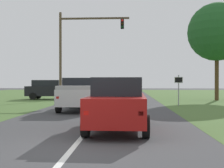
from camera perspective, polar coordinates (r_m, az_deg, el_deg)
ground_plane at (r=18.67m, az=-1.33°, el=-4.87°), size 120.00×120.00×0.00m
lane_centre_stripe at (r=7.86m, az=-7.67°, el=-12.23°), size 0.16×40.11×0.01m
red_suv_near at (r=10.80m, az=1.21°, el=-3.50°), size 2.17×4.87×1.87m
pickup_truck_lead at (r=18.22m, az=-6.05°, el=-1.85°), size 2.26×5.54×1.95m
traffic_light at (r=28.72m, az=-6.66°, el=7.72°), size 6.63×0.40×8.29m
keep_moving_sign at (r=22.15m, az=12.55°, el=-0.37°), size 0.60×0.09×2.21m
oak_tree_right at (r=29.60m, az=19.31°, el=9.31°), size 5.33×5.33×8.98m
crossing_suv_far at (r=30.14m, az=-11.93°, el=-0.99°), size 4.45×2.27×1.89m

